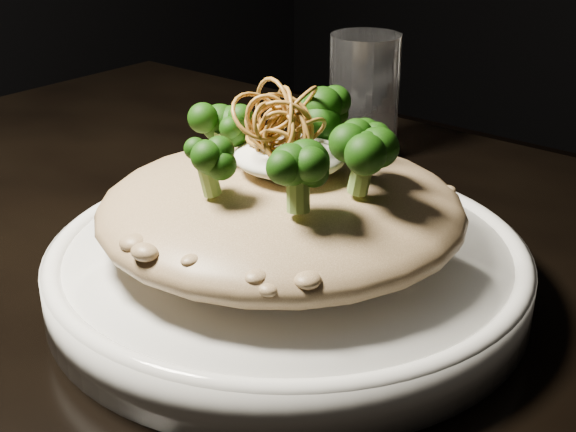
% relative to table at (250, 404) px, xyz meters
% --- Properties ---
extents(table, '(1.10, 0.80, 0.75)m').
position_rel_table_xyz_m(table, '(0.00, 0.00, 0.00)').
color(table, black).
rests_on(table, ground).
extents(plate, '(0.31, 0.31, 0.03)m').
position_rel_table_xyz_m(plate, '(0.01, 0.03, 0.10)').
color(plate, white).
rests_on(plate, table).
extents(risotto, '(0.24, 0.24, 0.05)m').
position_rel_table_xyz_m(risotto, '(0.01, 0.03, 0.14)').
color(risotto, brown).
rests_on(risotto, plate).
extents(broccoli, '(0.13, 0.13, 0.05)m').
position_rel_table_xyz_m(broccoli, '(0.02, 0.03, 0.19)').
color(broccoli, black).
rests_on(broccoli, risotto).
extents(cheese, '(0.07, 0.07, 0.02)m').
position_rel_table_xyz_m(cheese, '(0.01, 0.03, 0.18)').
color(cheese, white).
rests_on(cheese, risotto).
extents(shallots, '(0.06, 0.06, 0.04)m').
position_rel_table_xyz_m(shallots, '(0.01, 0.02, 0.21)').
color(shallots, brown).
rests_on(shallots, cheese).
extents(drinking_glass, '(0.08, 0.08, 0.12)m').
position_rel_table_xyz_m(drinking_glass, '(-0.10, 0.28, 0.14)').
color(drinking_glass, white).
rests_on(drinking_glass, table).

